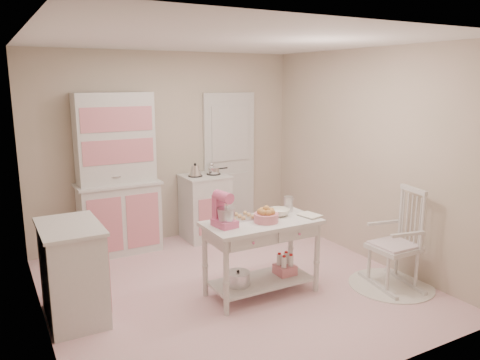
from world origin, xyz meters
name	(u,v)px	position (x,y,z in m)	size (l,w,h in m)	color
room_shell	(232,137)	(0.00, 0.00, 1.65)	(3.84, 3.84, 2.62)	pink
door	(229,162)	(0.95, 1.87, 1.02)	(0.82, 0.05, 2.04)	silver
hutch	(117,174)	(-0.78, 1.66, 1.04)	(1.06, 0.50, 2.08)	silver
stove	(205,207)	(0.42, 1.61, 0.46)	(0.62, 0.57, 0.92)	silver
base_cabinet	(73,272)	(-1.63, 0.12, 0.46)	(0.54, 0.84, 0.92)	silver
lace_rug	(391,285)	(1.54, -0.83, 0.01)	(0.92, 0.92, 0.01)	white
rocking_chair	(394,238)	(1.54, -0.83, 0.55)	(0.48, 0.72, 1.10)	silver
work_table	(261,258)	(0.19, -0.30, 0.40)	(1.20, 0.60, 0.80)	silver
stand_mixer	(225,210)	(-0.23, -0.28, 0.97)	(0.20, 0.28, 0.34)	#D95B89
cookie_tray	(241,218)	(0.04, -0.12, 0.81)	(0.34, 0.24, 0.02)	silver
bread_basket	(266,218)	(0.21, -0.35, 0.85)	(0.25, 0.25, 0.09)	#D67B87
mixing_bowl	(279,212)	(0.45, -0.22, 0.84)	(0.23, 0.23, 0.07)	white
metal_pitcher	(288,204)	(0.63, -0.14, 0.89)	(0.10, 0.10, 0.17)	silver
recipe_book	(304,217)	(0.64, -0.42, 0.81)	(0.17, 0.23, 0.02)	white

